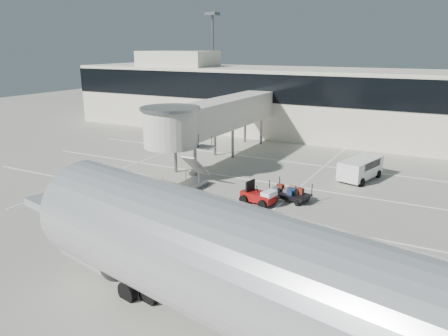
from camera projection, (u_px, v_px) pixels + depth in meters
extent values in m
plane|color=#B8B4A4|center=(171.00, 211.00, 29.27)|extent=(140.00, 140.00, 0.00)
cube|color=white|center=(187.00, 202.00, 30.96)|extent=(40.00, 0.15, 0.02)
cube|color=white|center=(232.00, 177.00, 36.90)|extent=(40.00, 0.15, 0.02)
cube|color=white|center=(264.00, 159.00, 42.84)|extent=(40.00, 0.15, 0.02)
cube|color=white|center=(304.00, 184.00, 35.02)|extent=(0.15, 30.00, 0.02)
cube|color=white|center=(145.00, 160.00, 42.29)|extent=(0.15, 30.00, 0.02)
cube|color=beige|center=(310.00, 102.00, 53.63)|extent=(64.00, 12.00, 8.00)
cube|color=black|center=(294.00, 90.00, 47.96)|extent=(64.00, 0.12, 3.20)
cube|color=beige|center=(178.00, 59.00, 58.77)|extent=(10.00, 6.00, 2.00)
cylinder|color=slate|center=(213.00, 68.00, 63.35)|extent=(0.36, 0.36, 15.00)
cube|color=slate|center=(212.00, 14.00, 61.32)|extent=(1.60, 1.60, 0.40)
cube|color=beige|center=(224.00, 114.00, 42.64)|extent=(3.00, 18.00, 2.80)
cylinder|color=beige|center=(171.00, 128.00, 35.01)|extent=(4.40, 4.40, 3.00)
cylinder|color=slate|center=(170.00, 109.00, 34.58)|extent=(4.80, 4.80, 0.25)
cylinder|color=slate|center=(176.00, 156.00, 37.93)|extent=(0.28, 0.28, 2.90)
cylinder|color=slate|center=(195.00, 159.00, 37.02)|extent=(0.28, 0.28, 2.90)
cylinder|color=slate|center=(215.00, 141.00, 43.87)|extent=(0.28, 0.28, 2.90)
cylinder|color=slate|center=(233.00, 143.00, 42.96)|extent=(0.28, 0.28, 2.90)
cylinder|color=slate|center=(245.00, 130.00, 49.81)|extent=(0.28, 0.28, 2.90)
cylinder|color=slate|center=(261.00, 131.00, 48.90)|extent=(0.28, 0.28, 2.90)
cube|color=slate|center=(193.00, 184.00, 34.08)|extent=(1.40, 2.60, 0.50)
cube|color=slate|center=(196.00, 166.00, 34.22)|extent=(1.20, 2.60, 2.06)
cube|color=slate|center=(205.00, 147.00, 35.07)|extent=(1.40, 1.20, 0.12)
cube|color=maroon|center=(258.00, 196.00, 30.48)|extent=(2.55, 1.56, 0.59)
cube|color=white|center=(269.00, 194.00, 29.84)|extent=(0.89, 1.20, 0.35)
cube|color=black|center=(250.00, 186.00, 30.74)|extent=(0.30, 1.00, 0.89)
cylinder|color=black|center=(244.00, 200.00, 30.54)|extent=(0.67, 0.36, 0.63)
cylinder|color=black|center=(254.00, 195.00, 31.51)|extent=(0.67, 0.36, 0.63)
cylinder|color=black|center=(262.00, 205.00, 29.58)|extent=(0.67, 0.36, 0.63)
cylinder|color=black|center=(273.00, 200.00, 30.55)|extent=(0.67, 0.36, 0.63)
cube|color=black|center=(290.00, 193.00, 31.17)|extent=(3.11, 2.05, 0.11)
cube|color=black|center=(290.00, 196.00, 31.22)|extent=(2.78, 1.77, 0.24)
cube|color=black|center=(270.00, 190.00, 32.33)|extent=(0.67, 0.23, 0.08)
cylinder|color=black|center=(273.00, 197.00, 31.44)|extent=(0.35, 0.20, 0.32)
cylinder|color=black|center=(283.00, 193.00, 32.37)|extent=(0.35, 0.20, 0.32)
cylinder|color=black|center=(297.00, 204.00, 30.17)|extent=(0.35, 0.20, 0.32)
cylinder|color=black|center=(307.00, 199.00, 31.10)|extent=(0.35, 0.20, 0.32)
cylinder|color=black|center=(269.00, 186.00, 31.47)|extent=(0.07, 0.07, 0.86)
cylinder|color=black|center=(280.00, 182.00, 32.39)|extent=(0.07, 0.07, 0.86)
cylinder|color=black|center=(302.00, 194.00, 29.72)|extent=(0.07, 0.07, 0.86)
cylinder|color=black|center=(312.00, 190.00, 30.65)|extent=(0.07, 0.07, 0.86)
cube|color=#8B674C|center=(289.00, 192.00, 30.67)|extent=(0.54, 0.43, 0.39)
cube|color=#152343|center=(287.00, 188.00, 31.50)|extent=(0.56, 0.38, 0.39)
cube|color=maroon|center=(282.00, 189.00, 31.37)|extent=(0.47, 0.38, 0.38)
cube|color=#4E4F53|center=(286.00, 190.00, 31.10)|extent=(0.49, 0.35, 0.38)
cube|color=maroon|center=(292.00, 189.00, 31.32)|extent=(0.46, 0.35, 0.41)
cube|color=maroon|center=(288.00, 189.00, 31.54)|extent=(0.58, 0.45, 0.25)
cube|color=maroon|center=(300.00, 190.00, 31.06)|extent=(0.44, 0.36, 0.39)
cube|color=#152343|center=(276.00, 188.00, 31.62)|extent=(0.42, 0.40, 0.36)
cube|color=#8B674C|center=(305.00, 192.00, 30.86)|extent=(0.44, 0.45, 0.28)
cube|color=#4E4F53|center=(303.00, 192.00, 30.71)|extent=(0.41, 0.34, 0.39)
cube|color=black|center=(185.00, 216.00, 27.04)|extent=(3.17, 2.02, 0.12)
cube|color=black|center=(185.00, 218.00, 27.08)|extent=(2.84, 1.74, 0.24)
cube|color=black|center=(158.00, 215.00, 27.58)|extent=(0.69, 0.21, 0.08)
cylinder|color=black|center=(166.00, 224.00, 26.82)|extent=(0.35, 0.20, 0.33)
cylinder|color=black|center=(174.00, 216.00, 28.03)|extent=(0.35, 0.20, 0.33)
cylinder|color=black|center=(197.00, 227.00, 26.24)|extent=(0.35, 0.20, 0.33)
cylinder|color=black|center=(204.00, 219.00, 27.46)|extent=(0.35, 0.20, 0.33)
cylinder|color=#D8A00B|center=(159.00, 211.00, 26.70)|extent=(0.07, 0.07, 0.88)
cylinder|color=#D8A00B|center=(168.00, 203.00, 27.92)|extent=(0.07, 0.07, 0.88)
cylinder|color=#D8A00B|center=(203.00, 216.00, 25.91)|extent=(0.07, 0.07, 0.88)
cylinder|color=#D8A00B|center=(210.00, 208.00, 27.13)|extent=(0.07, 0.07, 0.88)
cube|color=tan|center=(191.00, 211.00, 26.89)|extent=(0.52, 0.61, 0.53)
cube|color=tan|center=(199.00, 212.00, 26.94)|extent=(0.65, 0.60, 0.39)
cube|color=tan|center=(175.00, 213.00, 26.80)|extent=(0.56, 0.57, 0.42)
cube|color=tan|center=(183.00, 210.00, 27.26)|extent=(0.63, 0.48, 0.41)
cube|color=tan|center=(176.00, 208.00, 27.60)|extent=(0.71, 0.64, 0.39)
cube|color=black|center=(144.00, 185.00, 33.07)|extent=(2.83, 1.53, 0.11)
cube|color=black|center=(144.00, 187.00, 33.12)|extent=(2.54, 1.31, 0.23)
cube|color=black|center=(125.00, 184.00, 33.80)|extent=(0.65, 0.11, 0.07)
cylinder|color=black|center=(129.00, 190.00, 33.01)|extent=(0.32, 0.15, 0.31)
cylinder|color=black|center=(138.00, 186.00, 34.10)|extent=(0.32, 0.15, 0.31)
cylinder|color=black|center=(150.00, 194.00, 32.23)|extent=(0.32, 0.15, 0.31)
cylinder|color=black|center=(159.00, 189.00, 33.32)|extent=(0.32, 0.15, 0.31)
cylinder|color=#D8A00B|center=(124.00, 180.00, 32.95)|extent=(0.06, 0.06, 0.83)
cylinder|color=#D8A00B|center=(134.00, 176.00, 34.04)|extent=(0.06, 0.06, 0.83)
cylinder|color=#D8A00B|center=(153.00, 185.00, 31.88)|extent=(0.06, 0.06, 0.83)
cylinder|color=#D8A00B|center=(163.00, 180.00, 32.96)|extent=(0.06, 0.06, 0.83)
cube|color=tan|center=(137.00, 180.00, 33.29)|extent=(0.39, 0.37, 0.46)
cube|color=tan|center=(137.00, 182.00, 33.16)|extent=(0.55, 0.51, 0.34)
cube|color=tan|center=(150.00, 184.00, 32.52)|extent=(0.43, 0.52, 0.37)
cube|color=tan|center=(144.00, 180.00, 33.25)|extent=(0.50, 0.50, 0.50)
cube|color=tan|center=(142.00, 183.00, 32.66)|extent=(0.47, 0.44, 0.43)
imported|color=#ACFF1A|center=(172.00, 202.00, 28.73)|extent=(0.61, 0.42, 1.62)
cube|color=white|center=(360.00, 168.00, 35.89)|extent=(2.96, 4.95, 1.50)
cube|color=white|center=(371.00, 166.00, 37.45)|extent=(1.86, 0.95, 0.87)
cube|color=black|center=(362.00, 163.00, 35.93)|extent=(2.55, 3.27, 0.60)
cylinder|color=black|center=(341.00, 178.00, 35.58)|extent=(0.39, 0.69, 0.66)
cylinder|color=black|center=(362.00, 182.00, 34.39)|extent=(0.39, 0.69, 0.66)
cylinder|color=black|center=(358.00, 170.00, 37.77)|extent=(0.39, 0.69, 0.66)
cylinder|color=black|center=(378.00, 174.00, 36.58)|extent=(0.39, 0.69, 0.66)
cube|color=maroon|center=(172.00, 124.00, 56.79)|extent=(4.37, 2.42, 1.63)
cube|color=black|center=(185.00, 117.00, 55.95)|extent=(1.28, 1.68, 0.58)
cylinder|color=black|center=(159.00, 128.00, 56.69)|extent=(0.69, 0.38, 0.65)
cylinder|color=black|center=(164.00, 126.00, 58.08)|extent=(0.69, 0.38, 0.65)
cylinder|color=black|center=(180.00, 130.00, 55.76)|extent=(0.69, 0.38, 0.65)
cylinder|color=black|center=(185.00, 128.00, 57.15)|extent=(0.69, 0.38, 0.65)
cylinder|color=silver|center=(229.00, 264.00, 15.28)|extent=(18.37, 7.99, 4.46)
cube|color=silver|center=(121.00, 220.00, 19.07)|extent=(11.55, 5.32, 0.39)
cylinder|color=silver|center=(101.00, 244.00, 20.54)|extent=(3.80, 3.19, 2.56)
cube|color=silver|center=(99.00, 224.00, 20.27)|extent=(0.93, 0.45, 1.23)
cylinder|color=slate|center=(149.00, 289.00, 18.78)|extent=(0.33, 0.33, 1.23)
cylinder|color=black|center=(149.00, 295.00, 18.85)|extent=(1.05, 0.55, 1.00)
cylinder|color=slate|center=(127.00, 280.00, 18.93)|extent=(0.31, 0.31, 1.78)
cylinder|color=black|center=(128.00, 292.00, 19.08)|extent=(1.05, 0.55, 1.00)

